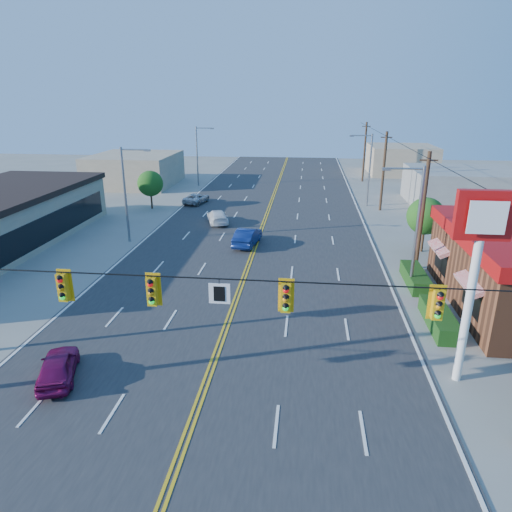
# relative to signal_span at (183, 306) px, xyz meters

# --- Properties ---
(ground) EXTENTS (160.00, 160.00, 0.00)m
(ground) POSITION_rel_signal_span_xyz_m (0.12, 0.00, -4.89)
(ground) COLOR gray
(ground) RESTS_ON ground
(road) EXTENTS (20.00, 120.00, 0.06)m
(road) POSITION_rel_signal_span_xyz_m (0.12, 20.00, -4.86)
(road) COLOR #2D2D30
(road) RESTS_ON ground
(signal_span) EXTENTS (24.32, 0.34, 9.00)m
(signal_span) POSITION_rel_signal_span_xyz_m (0.00, 0.00, 0.00)
(signal_span) COLOR #47301E
(signal_span) RESTS_ON ground
(kfc_pylon) EXTENTS (2.20, 0.36, 8.50)m
(kfc_pylon) POSITION_rel_signal_span_xyz_m (11.12, 4.00, 1.16)
(kfc_pylon) COLOR white
(kfc_pylon) RESTS_ON ground
(streetlight_se) EXTENTS (2.55, 0.25, 8.00)m
(streetlight_se) POSITION_rel_signal_span_xyz_m (10.91, 14.00, -0.37)
(streetlight_se) COLOR gray
(streetlight_se) RESTS_ON ground
(streetlight_ne) EXTENTS (2.55, 0.25, 8.00)m
(streetlight_ne) POSITION_rel_signal_span_xyz_m (10.91, 38.00, -0.37)
(streetlight_ne) COLOR gray
(streetlight_ne) RESTS_ON ground
(streetlight_sw) EXTENTS (2.55, 0.25, 8.00)m
(streetlight_sw) POSITION_rel_signal_span_xyz_m (-10.67, 22.00, -0.37)
(streetlight_sw) COLOR gray
(streetlight_sw) RESTS_ON ground
(streetlight_nw) EXTENTS (2.55, 0.25, 8.00)m
(streetlight_nw) POSITION_rel_signal_span_xyz_m (-10.67, 48.00, -0.37)
(streetlight_nw) COLOR gray
(streetlight_nw) RESTS_ON ground
(utility_pole_near) EXTENTS (0.28, 0.28, 8.40)m
(utility_pole_near) POSITION_rel_signal_span_xyz_m (12.32, 18.00, -0.69)
(utility_pole_near) COLOR #47301E
(utility_pole_near) RESTS_ON ground
(utility_pole_mid) EXTENTS (0.28, 0.28, 8.40)m
(utility_pole_mid) POSITION_rel_signal_span_xyz_m (12.32, 36.00, -0.69)
(utility_pole_mid) COLOR #47301E
(utility_pole_mid) RESTS_ON ground
(utility_pole_far) EXTENTS (0.28, 0.28, 8.40)m
(utility_pole_far) POSITION_rel_signal_span_xyz_m (12.32, 54.00, -0.69)
(utility_pole_far) COLOR #47301E
(utility_pole_far) RESTS_ON ground
(tree_kfc_rear) EXTENTS (2.94, 2.94, 4.41)m
(tree_kfc_rear) POSITION_rel_signal_span_xyz_m (13.62, 22.00, -1.95)
(tree_kfc_rear) COLOR #47301E
(tree_kfc_rear) RESTS_ON ground
(tree_west) EXTENTS (2.80, 2.80, 4.20)m
(tree_west) POSITION_rel_signal_span_xyz_m (-12.88, 34.00, -2.09)
(tree_west) COLOR #47301E
(tree_west) RESTS_ON ground
(bld_east_mid) EXTENTS (12.00, 10.00, 4.00)m
(bld_east_mid) POSITION_rel_signal_span_xyz_m (22.12, 40.00, -2.89)
(bld_east_mid) COLOR gray
(bld_east_mid) RESTS_ON ground
(bld_west_far) EXTENTS (11.00, 12.00, 4.20)m
(bld_west_far) POSITION_rel_signal_span_xyz_m (-19.88, 48.00, -2.79)
(bld_west_far) COLOR tan
(bld_west_far) RESTS_ON ground
(bld_east_far) EXTENTS (10.00, 10.00, 4.40)m
(bld_east_far) POSITION_rel_signal_span_xyz_m (19.12, 62.00, -2.69)
(bld_east_far) COLOR tan
(bld_east_far) RESTS_ON ground
(car_magenta) EXTENTS (2.59, 3.90, 1.23)m
(car_magenta) POSITION_rel_signal_span_xyz_m (-6.41, 2.00, -4.27)
(car_magenta) COLOR maroon
(car_magenta) RESTS_ON ground
(car_blue) EXTENTS (2.11, 4.58, 1.46)m
(car_blue) POSITION_rel_signal_span_xyz_m (-0.58, 21.96, -4.16)
(car_blue) COLOR navy
(car_blue) RESTS_ON ground
(car_white) EXTENTS (3.05, 4.69, 1.26)m
(car_white) POSITION_rel_signal_span_xyz_m (-4.41, 28.57, -4.25)
(car_white) COLOR white
(car_white) RESTS_ON ground
(car_silver) EXTENTS (2.73, 4.47, 1.16)m
(car_silver) POSITION_rel_signal_span_xyz_m (-8.50, 36.90, -4.31)
(car_silver) COLOR #BABBC0
(car_silver) RESTS_ON ground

